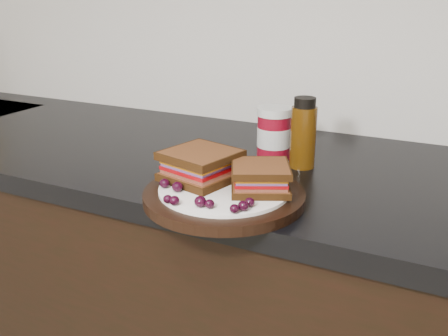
# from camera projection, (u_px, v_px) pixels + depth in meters

# --- Properties ---
(countertop) EXTENTS (3.98, 0.60, 0.04)m
(countertop) POSITION_uv_depth(u_px,v_px,m) (247.00, 168.00, 1.08)
(countertop) COLOR black
(countertop) RESTS_ON base_cabinets
(plate) EXTENTS (0.28, 0.28, 0.02)m
(plate) POSITION_uv_depth(u_px,v_px,m) (224.00, 196.00, 0.86)
(plate) COLOR black
(plate) RESTS_ON countertop
(sandwich_left) EXTENTS (0.14, 0.14, 0.05)m
(sandwich_left) POSITION_uv_depth(u_px,v_px,m) (201.00, 165.00, 0.89)
(sandwich_left) COLOR brown
(sandwich_left) RESTS_ON plate
(sandwich_right) EXTENTS (0.13, 0.13, 0.04)m
(sandwich_right) POSITION_uv_depth(u_px,v_px,m) (260.00, 177.00, 0.84)
(sandwich_right) COLOR brown
(sandwich_right) RESTS_ON plate
(grape_0) EXTENTS (0.02, 0.02, 0.02)m
(grape_0) POSITION_uv_depth(u_px,v_px,m) (165.00, 183.00, 0.86)
(grape_0) COLOR black
(grape_0) RESTS_ON plate
(grape_1) EXTENTS (0.02, 0.02, 0.02)m
(grape_1) POSITION_uv_depth(u_px,v_px,m) (177.00, 187.00, 0.84)
(grape_1) COLOR black
(grape_1) RESTS_ON plate
(grape_2) EXTENTS (0.01, 0.01, 0.01)m
(grape_2) POSITION_uv_depth(u_px,v_px,m) (168.00, 199.00, 0.79)
(grape_2) COLOR black
(grape_2) RESTS_ON plate
(grape_3) EXTENTS (0.02, 0.02, 0.02)m
(grape_3) POSITION_uv_depth(u_px,v_px,m) (174.00, 201.00, 0.79)
(grape_3) COLOR black
(grape_3) RESTS_ON plate
(grape_4) EXTENTS (0.02, 0.02, 0.02)m
(grape_4) POSITION_uv_depth(u_px,v_px,m) (200.00, 202.00, 0.78)
(grape_4) COLOR black
(grape_4) RESTS_ON plate
(grape_5) EXTENTS (0.02, 0.02, 0.01)m
(grape_5) POSITION_uv_depth(u_px,v_px,m) (210.00, 204.00, 0.78)
(grape_5) COLOR black
(grape_5) RESTS_ON plate
(grape_6) EXTENTS (0.02, 0.02, 0.01)m
(grape_6) POSITION_uv_depth(u_px,v_px,m) (234.00, 209.00, 0.76)
(grape_6) COLOR black
(grape_6) RESTS_ON plate
(grape_7) EXTENTS (0.02, 0.02, 0.02)m
(grape_7) POSITION_uv_depth(u_px,v_px,m) (243.00, 206.00, 0.77)
(grape_7) COLOR black
(grape_7) RESTS_ON plate
(grape_8) EXTENTS (0.02, 0.02, 0.01)m
(grape_8) POSITION_uv_depth(u_px,v_px,m) (250.00, 202.00, 0.78)
(grape_8) COLOR black
(grape_8) RESTS_ON plate
(grape_9) EXTENTS (0.02, 0.02, 0.02)m
(grape_9) POSITION_uv_depth(u_px,v_px,m) (249.00, 190.00, 0.82)
(grape_9) COLOR black
(grape_9) RESTS_ON plate
(grape_10) EXTENTS (0.02, 0.02, 0.02)m
(grape_10) POSITION_uv_depth(u_px,v_px,m) (270.00, 189.00, 0.83)
(grape_10) COLOR black
(grape_10) RESTS_ON plate
(grape_11) EXTENTS (0.02, 0.02, 0.02)m
(grape_11) POSITION_uv_depth(u_px,v_px,m) (264.00, 184.00, 0.85)
(grape_11) COLOR black
(grape_11) RESTS_ON plate
(grape_12) EXTENTS (0.02, 0.02, 0.02)m
(grape_12) POSITION_uv_depth(u_px,v_px,m) (266.00, 178.00, 0.88)
(grape_12) COLOR black
(grape_12) RESTS_ON plate
(grape_13) EXTENTS (0.02, 0.02, 0.01)m
(grape_13) POSITION_uv_depth(u_px,v_px,m) (199.00, 169.00, 0.93)
(grape_13) COLOR black
(grape_13) RESTS_ON plate
(grape_14) EXTENTS (0.02, 0.02, 0.01)m
(grape_14) POSITION_uv_depth(u_px,v_px,m) (189.00, 174.00, 0.90)
(grape_14) COLOR black
(grape_14) RESTS_ON plate
(grape_15) EXTENTS (0.02, 0.02, 0.02)m
(grape_15) POSITION_uv_depth(u_px,v_px,m) (190.00, 177.00, 0.88)
(grape_15) COLOR black
(grape_15) RESTS_ON plate
(grape_16) EXTENTS (0.02, 0.02, 0.02)m
(grape_16) POSITION_uv_depth(u_px,v_px,m) (200.00, 170.00, 0.92)
(grape_16) COLOR black
(grape_16) RESTS_ON plate
(grape_17) EXTENTS (0.02, 0.02, 0.02)m
(grape_17) POSITION_uv_depth(u_px,v_px,m) (195.00, 172.00, 0.91)
(grape_17) COLOR black
(grape_17) RESTS_ON plate
(grape_18) EXTENTS (0.02, 0.02, 0.02)m
(grape_18) POSITION_uv_depth(u_px,v_px,m) (184.00, 175.00, 0.89)
(grape_18) COLOR black
(grape_18) RESTS_ON plate
(condiment_jar) EXTENTS (0.08, 0.08, 0.11)m
(condiment_jar) POSITION_uv_depth(u_px,v_px,m) (274.00, 133.00, 1.07)
(condiment_jar) COLOR maroon
(condiment_jar) RESTS_ON countertop
(oil_bottle) EXTENTS (0.06, 0.06, 0.14)m
(oil_bottle) POSITION_uv_depth(u_px,v_px,m) (303.00, 133.00, 1.01)
(oil_bottle) COLOR #452706
(oil_bottle) RESTS_ON countertop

